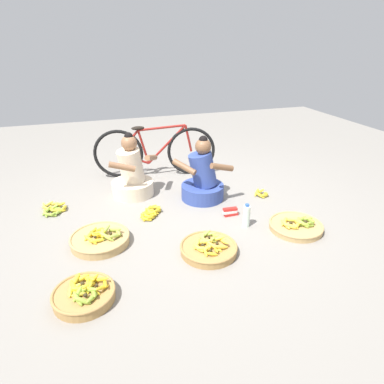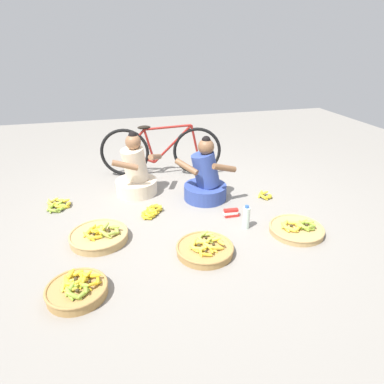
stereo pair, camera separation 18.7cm
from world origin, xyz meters
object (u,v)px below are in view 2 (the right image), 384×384
at_px(loose_bananas_back_right, 58,205).
at_px(packet_carton_stack, 231,213).
at_px(banana_basket_front_right, 297,229).
at_px(banana_basket_near_vendor, 205,248).
at_px(loose_bananas_front_left, 265,195).
at_px(banana_basket_back_left, 77,289).
at_px(water_bottle, 246,218).
at_px(vendor_woman_front, 205,180).
at_px(loose_bananas_mid_right, 152,212).
at_px(bicycle_leaning, 161,151).
at_px(vendor_woman_behind, 136,174).
at_px(banana_basket_mid_left, 99,236).

xyz_separation_m(loose_bananas_back_right, packet_carton_stack, (1.89, -0.71, 0.02)).
relative_size(banana_basket_front_right, packet_carton_stack, 3.17).
height_order(banana_basket_front_right, banana_basket_near_vendor, banana_basket_near_vendor).
distance_m(loose_bananas_front_left, packet_carton_stack, 0.67).
bearing_deg(banana_basket_back_left, loose_bananas_back_right, 100.66).
relative_size(banana_basket_front_right, water_bottle, 2.11).
bearing_deg(banana_basket_back_left, banana_basket_near_vendor, 14.63).
distance_m(vendor_woman_front, banana_basket_back_left, 2.01).
bearing_deg(loose_bananas_mid_right, banana_basket_near_vendor, -66.91).
bearing_deg(vendor_woman_front, bicycle_leaning, 112.75).
height_order(vendor_woman_behind, loose_bananas_back_right, vendor_woman_behind).
bearing_deg(vendor_woman_behind, loose_bananas_back_right, -169.84).
bearing_deg(banana_basket_front_right, banana_basket_mid_left, 169.94).
bearing_deg(bicycle_leaning, packet_carton_stack, -69.26).
xyz_separation_m(banana_basket_front_right, banana_basket_back_left, (-2.12, -0.40, 0.02)).
height_order(banana_basket_mid_left, loose_bananas_back_right, banana_basket_mid_left).
bearing_deg(banana_basket_back_left, loose_bananas_front_left, 29.50).
bearing_deg(water_bottle, banana_basket_near_vendor, -148.89).
relative_size(banana_basket_near_vendor, banana_basket_mid_left, 0.94).
bearing_deg(banana_basket_near_vendor, banana_basket_mid_left, 154.20).
bearing_deg(loose_bananas_mid_right, vendor_woman_behind, 99.94).
xyz_separation_m(banana_basket_back_left, loose_bananas_back_right, (-0.30, 1.59, -0.03)).
height_order(vendor_woman_front, banana_basket_front_right, vendor_woman_front).
height_order(banana_basket_front_right, banana_basket_back_left, banana_basket_back_left).
height_order(bicycle_leaning, banana_basket_mid_left, bicycle_leaning).
distance_m(vendor_woman_behind, packet_carton_stack, 1.31).
bearing_deg(vendor_woman_front, loose_bananas_front_left, -12.46).
bearing_deg(banana_basket_near_vendor, vendor_woman_behind, 107.94).
height_order(banana_basket_near_vendor, packet_carton_stack, banana_basket_near_vendor).
relative_size(bicycle_leaning, banana_basket_mid_left, 2.95).
distance_m(banana_basket_near_vendor, water_bottle, 0.63).
xyz_separation_m(banana_basket_near_vendor, water_bottle, (0.54, 0.33, 0.07)).
relative_size(vendor_woman_front, loose_bananas_front_left, 3.84).
bearing_deg(loose_bananas_mid_right, packet_carton_stack, -18.07).
height_order(water_bottle, packet_carton_stack, water_bottle).
bearing_deg(banana_basket_front_right, loose_bananas_back_right, 153.85).
relative_size(banana_basket_mid_left, water_bottle, 2.17).
distance_m(loose_bananas_back_right, packet_carton_stack, 2.02).
bearing_deg(loose_bananas_mid_right, banana_basket_back_left, -122.64).
height_order(vendor_woman_front, banana_basket_mid_left, vendor_woman_front).
bearing_deg(loose_bananas_front_left, banana_basket_front_right, -93.11).
xyz_separation_m(vendor_woman_front, loose_bananas_back_right, (-1.74, 0.20, -0.22)).
xyz_separation_m(vendor_woman_behind, loose_bananas_front_left, (1.53, -0.53, -0.23)).
relative_size(banana_basket_back_left, loose_bananas_mid_right, 1.44).
relative_size(bicycle_leaning, loose_bananas_front_left, 8.12).
xyz_separation_m(banana_basket_back_left, banana_basket_near_vendor, (1.11, 0.29, -0.01)).
distance_m(banana_basket_mid_left, water_bottle, 1.49).
bearing_deg(loose_bananas_front_left, packet_carton_stack, -149.21).
xyz_separation_m(vendor_woman_front, loose_bananas_mid_right, (-0.69, -0.23, -0.22)).
height_order(vendor_woman_front, banana_basket_near_vendor, vendor_woman_front).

